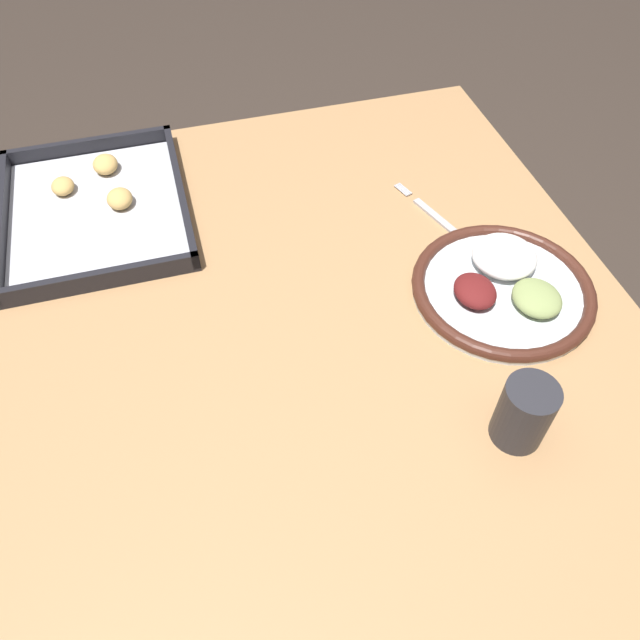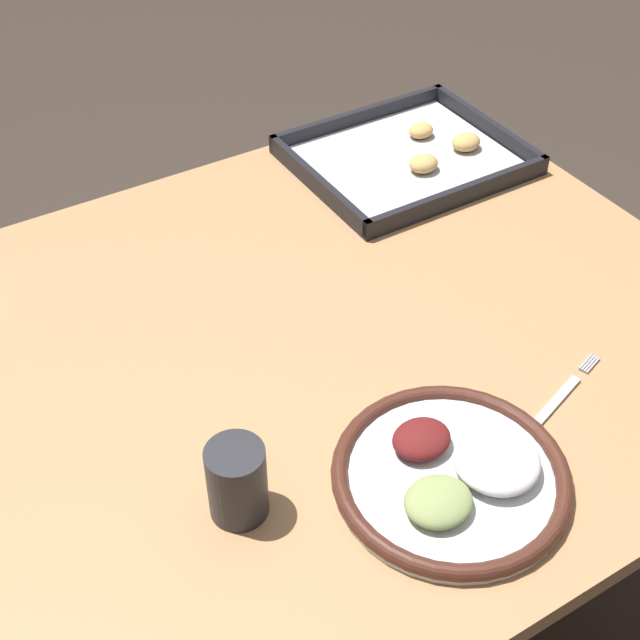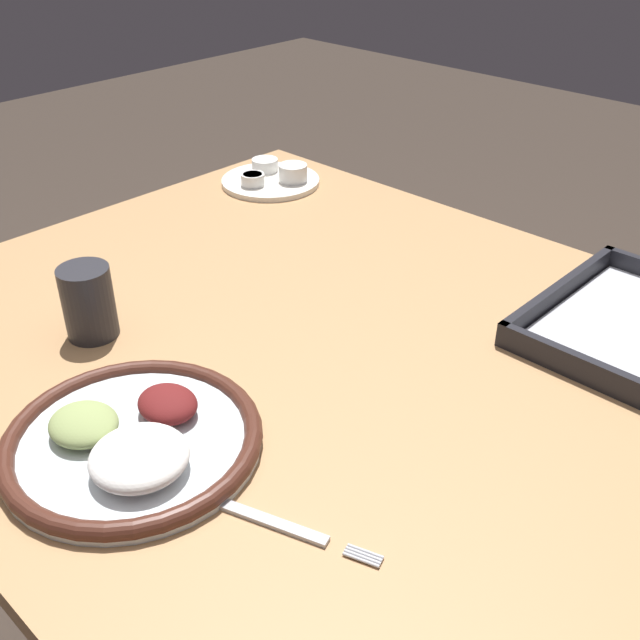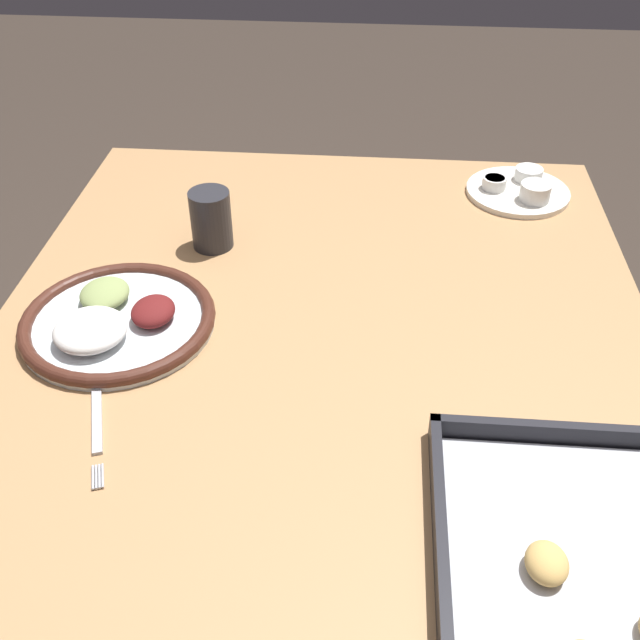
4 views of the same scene
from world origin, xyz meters
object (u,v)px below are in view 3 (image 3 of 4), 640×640
fork (268,521)px  saucer_plate (272,177)px  dinner_plate (132,440)px  drinking_cup (88,302)px

fork → saucer_plate: 0.85m
dinner_plate → drinking_cup: (-0.23, 0.09, 0.03)m
dinner_plate → fork: 0.18m
dinner_plate → fork: bearing=9.0°
saucer_plate → drinking_cup: (0.21, -0.52, 0.04)m
fork → drinking_cup: bearing=152.3°
fork → saucer_plate: (-0.62, 0.59, 0.01)m
fork → drinking_cup: 0.41m
dinner_plate → saucer_plate: 0.76m
dinner_plate → drinking_cup: size_ratio=2.83×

